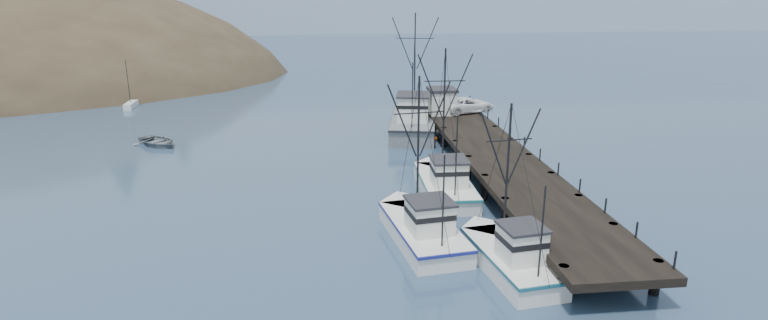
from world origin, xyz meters
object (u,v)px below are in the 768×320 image
at_px(pier_shed, 442,101).
at_px(pickup_truck, 468,105).
at_px(work_vessel, 413,121).
at_px(trawler_mid, 422,228).
at_px(pier, 499,159).
at_px(trawler_far, 444,183).
at_px(trawler_near, 509,256).
at_px(motorboat, 158,145).

distance_m(pier_shed, pickup_truck, 3.07).
bearing_deg(work_vessel, trawler_mid, -98.14).
distance_m(pier, trawler_far, 6.24).
relative_size(trawler_near, pickup_truck, 1.67).
bearing_deg(trawler_mid, trawler_far, 68.66).
bearing_deg(work_vessel, pier_shed, -3.72).
bearing_deg(work_vessel, motorboat, -174.30).
height_order(pier, pickup_truck, pickup_truck).
height_order(trawler_mid, trawler_far, trawler_far).
bearing_deg(pickup_truck, trawler_mid, 144.04).
distance_m(trawler_mid, motorboat, 34.11).
bearing_deg(trawler_near, pier, 75.30).
bearing_deg(motorboat, pier_shed, -40.63).
relative_size(pier, pickup_truck, 7.34).
height_order(trawler_mid, pickup_truck, trawler_mid).
bearing_deg(trawler_far, work_vessel, 87.90).
height_order(pier, trawler_far, trawler_far).
xyz_separation_m(pier_shed, motorboat, (-29.75, -2.46, -3.42)).
height_order(trawler_far, pickup_truck, trawler_far).
height_order(trawler_far, work_vessel, work_vessel).
height_order(pier, work_vessel, work_vessel).
relative_size(trawler_far, work_vessel, 0.74).
height_order(work_vessel, pier_shed, work_vessel).
xyz_separation_m(pier, pier_shed, (-1.50, 16.35, 1.73)).
bearing_deg(pier_shed, motorboat, -175.27).
bearing_deg(pickup_truck, motorboat, 78.51).
xyz_separation_m(pier, trawler_far, (-5.31, -3.16, -0.87)).
distance_m(trawler_far, motorboat, 31.05).
xyz_separation_m(work_vessel, pickup_truck, (6.09, 0.07, 1.60)).
bearing_deg(pickup_truck, trawler_near, 153.80).
xyz_separation_m(trawler_near, trawler_mid, (-4.34, 4.66, -0.00)).
bearing_deg(trawler_mid, pier_shed, 75.73).
bearing_deg(pier, work_vessel, 105.49).
relative_size(trawler_mid, pickup_truck, 1.83).
distance_m(pier, trawler_mid, 14.49).
relative_size(pier, trawler_mid, 4.00).
relative_size(pier_shed, motorboat, 0.61).
relative_size(pier, trawler_near, 4.39).
height_order(trawler_near, trawler_mid, trawler_mid).
xyz_separation_m(trawler_far, work_vessel, (0.72, 19.71, 0.41)).
height_order(work_vessel, motorboat, work_vessel).
xyz_separation_m(pier, trawler_near, (-4.27, -16.28, -0.87)).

